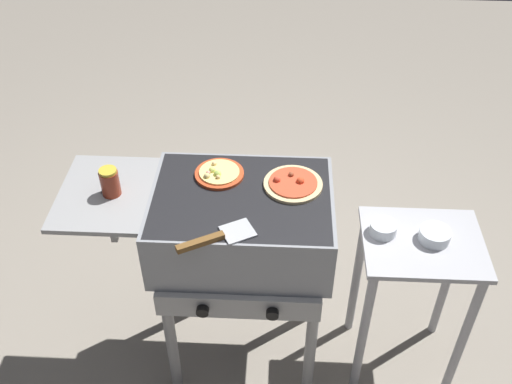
{
  "coord_description": "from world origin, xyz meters",
  "views": [
    {
      "loc": [
        0.13,
        -1.54,
        2.23
      ],
      "look_at": [
        0.05,
        0.0,
        0.92
      ],
      "focal_mm": 41.42,
      "sensor_mm": 36.0,
      "label": 1
    }
  ],
  "objects_px": {
    "spatula": "(216,238)",
    "topping_bowl_far": "(383,229)",
    "sauce_jar": "(110,182)",
    "topping_bowl_near": "(435,235)",
    "pizza_cheese": "(219,173)",
    "prep_table": "(414,278)",
    "pizza_pepperoni": "(293,184)",
    "grill": "(238,227)"
  },
  "relations": [
    {
      "from": "spatula",
      "to": "topping_bowl_far",
      "type": "distance_m",
      "value": 0.66
    },
    {
      "from": "sauce_jar",
      "to": "topping_bowl_near",
      "type": "distance_m",
      "value": 1.17
    },
    {
      "from": "topping_bowl_near",
      "to": "pizza_cheese",
      "type": "bearing_deg",
      "value": 172.87
    },
    {
      "from": "sauce_jar",
      "to": "topping_bowl_near",
      "type": "height_order",
      "value": "sauce_jar"
    },
    {
      "from": "sauce_jar",
      "to": "spatula",
      "type": "relative_size",
      "value": 0.41
    },
    {
      "from": "sauce_jar",
      "to": "prep_table",
      "type": "height_order",
      "value": "sauce_jar"
    },
    {
      "from": "pizza_pepperoni",
      "to": "topping_bowl_near",
      "type": "relative_size",
      "value": 1.82
    },
    {
      "from": "topping_bowl_far",
      "to": "topping_bowl_near",
      "type": "bearing_deg",
      "value": -8.31
    },
    {
      "from": "topping_bowl_near",
      "to": "topping_bowl_far",
      "type": "relative_size",
      "value": 1.15
    },
    {
      "from": "sauce_jar",
      "to": "topping_bowl_far",
      "type": "height_order",
      "value": "sauce_jar"
    },
    {
      "from": "sauce_jar",
      "to": "prep_table",
      "type": "xyz_separation_m",
      "value": [
        1.11,
        0.01,
        -0.44
      ]
    },
    {
      "from": "pizza_pepperoni",
      "to": "topping_bowl_far",
      "type": "distance_m",
      "value": 0.38
    },
    {
      "from": "pizza_cheese",
      "to": "sauce_jar",
      "type": "height_order",
      "value": "sauce_jar"
    },
    {
      "from": "pizza_cheese",
      "to": "prep_table",
      "type": "height_order",
      "value": "pizza_cheese"
    },
    {
      "from": "spatula",
      "to": "topping_bowl_far",
      "type": "relative_size",
      "value": 2.55
    },
    {
      "from": "grill",
      "to": "topping_bowl_near",
      "type": "xyz_separation_m",
      "value": [
        0.71,
        0.02,
        -0.02
      ]
    },
    {
      "from": "prep_table",
      "to": "pizza_cheese",
      "type": "bearing_deg",
      "value": 171.74
    },
    {
      "from": "pizza_pepperoni",
      "to": "pizza_cheese",
      "type": "relative_size",
      "value": 1.17
    },
    {
      "from": "spatula",
      "to": "topping_bowl_far",
      "type": "height_order",
      "value": "spatula"
    },
    {
      "from": "grill",
      "to": "topping_bowl_far",
      "type": "height_order",
      "value": "grill"
    },
    {
      "from": "pizza_pepperoni",
      "to": "pizza_cheese",
      "type": "height_order",
      "value": "same"
    },
    {
      "from": "grill",
      "to": "pizza_pepperoni",
      "type": "relative_size",
      "value": 4.6
    },
    {
      "from": "grill",
      "to": "topping_bowl_far",
      "type": "distance_m",
      "value": 0.53
    },
    {
      "from": "pizza_cheese",
      "to": "topping_bowl_near",
      "type": "xyz_separation_m",
      "value": [
        0.79,
        -0.1,
        -0.18
      ]
    },
    {
      "from": "pizza_pepperoni",
      "to": "topping_bowl_near",
      "type": "bearing_deg",
      "value": -6.05
    },
    {
      "from": "grill",
      "to": "topping_bowl_far",
      "type": "relative_size",
      "value": 9.58
    },
    {
      "from": "pizza_pepperoni",
      "to": "pizza_cheese",
      "type": "bearing_deg",
      "value": 170.8
    },
    {
      "from": "pizza_pepperoni",
      "to": "sauce_jar",
      "type": "distance_m",
      "value": 0.63
    },
    {
      "from": "sauce_jar",
      "to": "spatula",
      "type": "height_order",
      "value": "sauce_jar"
    },
    {
      "from": "pizza_pepperoni",
      "to": "prep_table",
      "type": "distance_m",
      "value": 0.63
    },
    {
      "from": "pizza_pepperoni",
      "to": "prep_table",
      "type": "height_order",
      "value": "pizza_pepperoni"
    },
    {
      "from": "pizza_pepperoni",
      "to": "sauce_jar",
      "type": "bearing_deg",
      "value": -173.14
    },
    {
      "from": "pizza_cheese",
      "to": "pizza_pepperoni",
      "type": "bearing_deg",
      "value": -9.2
    },
    {
      "from": "prep_table",
      "to": "topping_bowl_far",
      "type": "bearing_deg",
      "value": 165.66
    },
    {
      "from": "grill",
      "to": "prep_table",
      "type": "height_order",
      "value": "grill"
    },
    {
      "from": "topping_bowl_near",
      "to": "prep_table",
      "type": "bearing_deg",
      "value": -163.68
    },
    {
      "from": "grill",
      "to": "spatula",
      "type": "relative_size",
      "value": 3.75
    },
    {
      "from": "grill",
      "to": "sauce_jar",
      "type": "bearing_deg",
      "value": -179.28
    },
    {
      "from": "prep_table",
      "to": "topping_bowl_far",
      "type": "relative_size",
      "value": 7.1
    },
    {
      "from": "pizza_cheese",
      "to": "spatula",
      "type": "height_order",
      "value": "pizza_cheese"
    },
    {
      "from": "topping_bowl_far",
      "to": "pizza_cheese",
      "type": "bearing_deg",
      "value": 173.23
    },
    {
      "from": "pizza_pepperoni",
      "to": "topping_bowl_near",
      "type": "distance_m",
      "value": 0.55
    }
  ]
}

